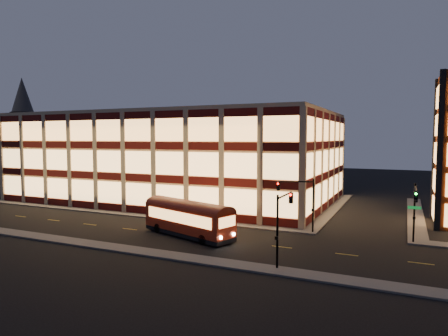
% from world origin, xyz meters
% --- Properties ---
extents(ground, '(200.00, 200.00, 0.00)m').
position_xyz_m(ground, '(0.00, 0.00, 0.00)').
color(ground, black).
rests_on(ground, ground).
extents(sidewalk_office_south, '(54.00, 2.00, 0.15)m').
position_xyz_m(sidewalk_office_south, '(-3.00, 1.00, 0.07)').
color(sidewalk_office_south, '#514F4C').
rests_on(sidewalk_office_south, ground).
extents(sidewalk_office_east, '(2.00, 30.00, 0.15)m').
position_xyz_m(sidewalk_office_east, '(23.00, 17.00, 0.07)').
color(sidewalk_office_east, '#514F4C').
rests_on(sidewalk_office_east, ground).
extents(sidewalk_tower_west, '(2.00, 30.00, 0.15)m').
position_xyz_m(sidewalk_tower_west, '(34.00, 17.00, 0.07)').
color(sidewalk_tower_west, '#514F4C').
rests_on(sidewalk_tower_west, ground).
extents(sidewalk_near, '(100.00, 2.00, 0.15)m').
position_xyz_m(sidewalk_near, '(0.00, -13.00, 0.07)').
color(sidewalk_near, '#514F4C').
rests_on(sidewalk_near, ground).
extents(office_building, '(50.45, 30.45, 14.50)m').
position_xyz_m(office_building, '(-2.91, 16.91, 7.25)').
color(office_building, tan).
rests_on(office_building, ground).
extents(church_tower, '(5.00, 5.00, 18.00)m').
position_xyz_m(church_tower, '(-70.00, 40.00, 9.00)').
color(church_tower, '#2D2621').
rests_on(church_tower, ground).
extents(church_spire, '(6.00, 6.00, 10.00)m').
position_xyz_m(church_spire, '(-70.00, 40.00, 23.00)').
color(church_spire, '#4C473F').
rests_on(church_spire, church_tower).
extents(traffic_signal_far, '(3.79, 1.87, 6.00)m').
position_xyz_m(traffic_signal_far, '(22.21, 0.24, 4.11)').
color(traffic_signal_far, black).
rests_on(traffic_signal_far, ground).
extents(traffic_signal_right, '(1.20, 4.37, 6.00)m').
position_xyz_m(traffic_signal_right, '(33.50, -0.62, 4.10)').
color(traffic_signal_right, black).
rests_on(traffic_signal_right, ground).
extents(traffic_signal_near, '(0.32, 4.45, 6.00)m').
position_xyz_m(traffic_signal_near, '(23.50, -11.03, 4.13)').
color(traffic_signal_near, black).
rests_on(traffic_signal_near, ground).
extents(trolley_bus, '(11.63, 6.38, 3.84)m').
position_xyz_m(trolley_bus, '(11.71, -6.04, 2.13)').
color(trolley_bus, '#931B08').
rests_on(trolley_bus, ground).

